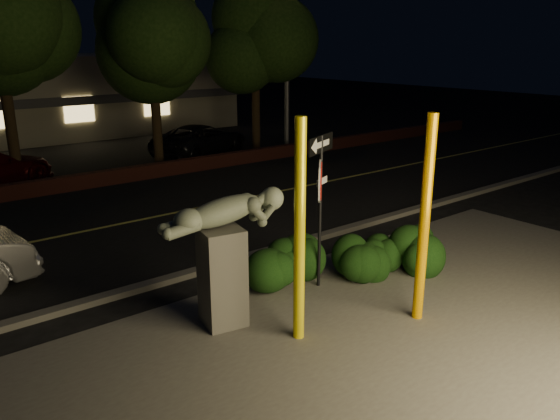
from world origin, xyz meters
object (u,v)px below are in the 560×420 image
at_px(streetlight, 283,0).
at_px(yellow_pole_left, 300,234).
at_px(yellow_pole_right, 424,221).
at_px(sculpture, 223,245).
at_px(signpost, 321,181).
at_px(parked_car_dark, 201,140).

bearing_deg(streetlight, yellow_pole_left, -122.04).
xyz_separation_m(yellow_pole_right, sculpture, (-2.71, 1.91, -0.36)).
bearing_deg(signpost, sculpture, 159.53).
distance_m(yellow_pole_right, signpost, 2.11).
xyz_separation_m(yellow_pole_left, streetlight, (10.06, 13.03, 4.53)).
distance_m(yellow_pole_left, sculpture, 1.37).
distance_m(signpost, parked_car_dark, 14.04).
bearing_deg(yellow_pole_left, parked_car_dark, 65.26).
bearing_deg(signpost, parked_car_dark, 45.62).
bearing_deg(sculpture, yellow_pole_right, -24.63).
bearing_deg(parked_car_dark, yellow_pole_right, 141.75).
height_order(yellow_pole_right, sculpture, yellow_pole_right).
relative_size(sculpture, parked_car_dark, 0.49).
relative_size(yellow_pole_left, yellow_pole_right, 1.01).
bearing_deg(yellow_pole_right, signpost, 103.16).
distance_m(signpost, sculpture, 2.34).
bearing_deg(yellow_pole_right, sculpture, 144.74).
bearing_deg(yellow_pole_right, yellow_pole_left, 159.32).
relative_size(signpost, parked_car_dark, 0.64).
bearing_deg(sculpture, signpost, 13.50).
bearing_deg(parked_car_dark, signpost, 137.48).
bearing_deg(signpost, streetlight, 30.89).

